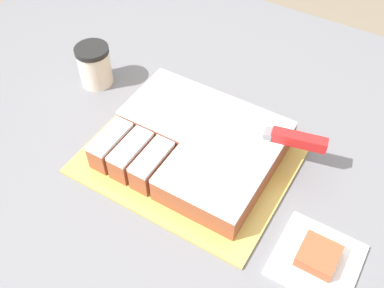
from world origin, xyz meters
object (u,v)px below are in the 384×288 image
at_px(cake, 195,144).
at_px(knife, 277,136).
at_px(brownie, 318,256).
at_px(cake_board, 192,155).
at_px(coffee_cup, 95,65).

relative_size(cake, knife, 0.97).
distance_m(cake, knife, 0.15).
xyz_separation_m(cake, brownie, (0.28, -0.09, -0.02)).
distance_m(cake_board, brownie, 0.30).
relative_size(knife, brownie, 5.29).
bearing_deg(coffee_cup, cake, -13.78).
height_order(cake, coffee_cup, coffee_cup).
height_order(cake, knife, knife).
distance_m(cake, brownie, 0.30).
height_order(cake_board, cake, cake).
bearing_deg(coffee_cup, brownie, -15.73).
bearing_deg(coffee_cup, knife, -1.12).
bearing_deg(cake_board, knife, 26.62).
relative_size(cake_board, brownie, 6.26).
height_order(knife, brownie, knife).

